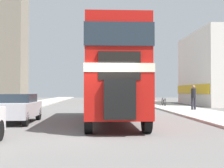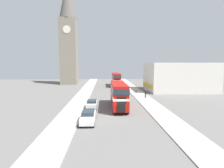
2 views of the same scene
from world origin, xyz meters
The scene contains 6 objects.
ground_plane centered at (0.00, 0.00, 0.00)m, with size 120.00×120.00×0.00m, color slate.
double_decker_bus centered at (0.69, 4.55, 2.52)m, with size 2.38×9.88×4.25m.
bus_distant centered at (2.27, 33.47, 2.56)m, with size 2.42×10.77×4.32m.
car_parked_mid centered at (-3.85, 4.48, 0.72)m, with size 1.71×3.91×1.37m.
pedestrian_walking centered at (7.20, 12.39, 1.15)m, with size 0.37×0.37×1.82m.
bicycle_on_pavement centered at (6.30, 18.52, 0.48)m, with size 0.05×1.76×0.78m.
Camera 1 is at (-0.08, -10.54, 1.52)m, focal length 50.00 mm.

